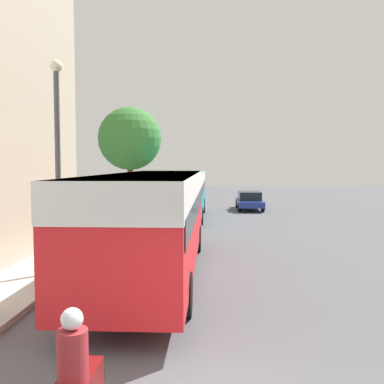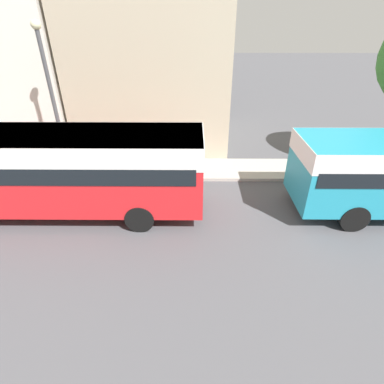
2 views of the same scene
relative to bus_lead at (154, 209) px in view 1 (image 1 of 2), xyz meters
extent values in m
cube|color=red|center=(0.00, 0.00, -0.21)|extent=(2.57, 11.30, 2.58)
cube|color=white|center=(0.00, 0.00, 0.69)|extent=(2.59, 11.35, 0.78)
cube|color=black|center=(0.00, 0.00, 0.11)|extent=(2.62, 10.85, 0.57)
cylinder|color=black|center=(-1.18, 3.50, -1.50)|extent=(0.28, 1.00, 1.00)
cylinder|color=black|center=(1.18, 3.50, -1.50)|extent=(0.28, 1.00, 1.00)
cylinder|color=black|center=(-1.18, -3.50, -1.50)|extent=(0.28, 1.00, 1.00)
cylinder|color=black|center=(1.18, -3.50, -1.50)|extent=(0.28, 1.00, 1.00)
cube|color=teal|center=(-0.08, 13.76, -0.32)|extent=(2.56, 9.43, 2.37)
cube|color=white|center=(-0.08, 13.76, 0.51)|extent=(2.58, 9.47, 0.71)
cube|color=black|center=(-0.08, 13.76, -0.02)|extent=(2.61, 9.05, 0.52)
cylinder|color=black|center=(-1.25, 16.68, -1.50)|extent=(0.28, 1.00, 1.00)
cylinder|color=black|center=(1.10, 16.68, -1.50)|extent=(0.28, 1.00, 1.00)
cylinder|color=black|center=(-1.25, 10.84, -1.50)|extent=(0.28, 1.00, 1.00)
cylinder|color=black|center=(1.10, 10.84, -1.50)|extent=(0.28, 1.00, 1.00)
cylinder|color=maroon|center=(0.17, -8.01, -0.83)|extent=(0.36, 0.36, 0.60)
sphere|color=silver|center=(0.17, -8.01, -0.40)|extent=(0.26, 0.26, 0.26)
cube|color=navy|center=(4.48, 18.84, -1.47)|extent=(1.78, 4.55, 0.42)
cube|color=black|center=(4.48, 18.84, -0.96)|extent=(1.57, 2.50, 0.61)
cylinder|color=black|center=(3.66, 20.25, -1.68)|extent=(0.22, 0.64, 0.64)
cylinder|color=black|center=(5.30, 20.25, -1.68)|extent=(0.22, 0.64, 0.64)
cylinder|color=black|center=(3.66, 17.42, -1.68)|extent=(0.22, 0.64, 0.64)
cylinder|color=black|center=(5.30, 17.42, -1.68)|extent=(0.22, 0.64, 0.64)
cylinder|color=brown|center=(-3.63, 15.03, -0.19)|extent=(0.36, 0.36, 3.34)
sphere|color=#387A33|center=(-3.63, 15.03, 3.02)|extent=(4.11, 4.11, 4.11)
cylinder|color=#47474C|center=(-2.77, -0.38, 1.10)|extent=(0.16, 0.16, 5.90)
sphere|color=beige|center=(-2.77, -0.38, 4.20)|extent=(0.36, 0.36, 0.36)
camera|label=1|loc=(1.78, -12.73, 1.37)|focal=40.00mm
camera|label=2|loc=(9.53, 5.36, 4.44)|focal=28.00mm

